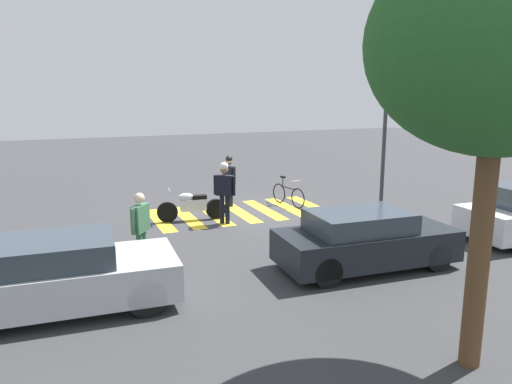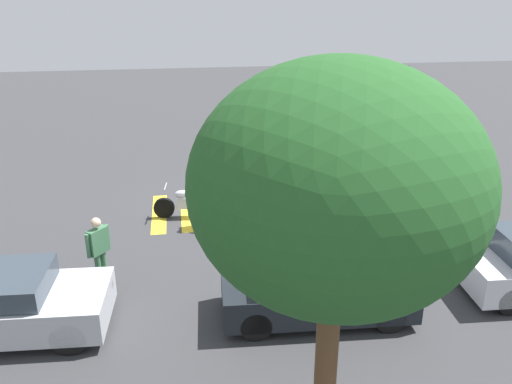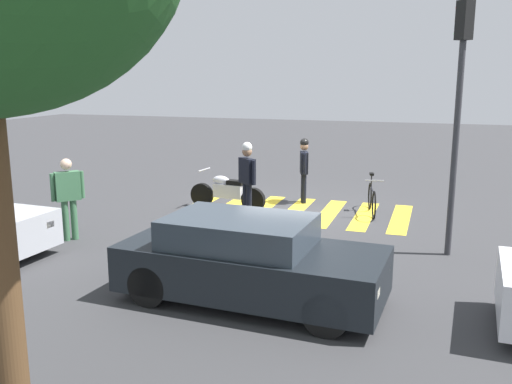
# 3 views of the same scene
# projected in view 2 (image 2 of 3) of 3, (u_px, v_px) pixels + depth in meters

# --- Properties ---
(ground_plane) EXTENTS (60.00, 60.00, 0.00)m
(ground_plane) POSITION_uv_depth(u_px,v_px,m) (244.00, 209.00, 17.17)
(ground_plane) COLOR #38383A
(police_motorcycle) EXTENTS (2.17, 0.62, 1.04)m
(police_motorcycle) POSITION_uv_depth(u_px,v_px,m) (189.00, 203.00, 16.40)
(police_motorcycle) COLOR black
(police_motorcycle) RESTS_ON ground_plane
(leaning_bicycle) EXTENTS (0.52, 1.76, 1.02)m
(leaning_bicycle) POSITION_uv_depth(u_px,v_px,m) (302.00, 191.00, 17.55)
(leaning_bicycle) COLOR black
(leaning_bicycle) RESTS_ON ground_plane
(officer_on_foot) EXTENTS (0.34, 0.65, 1.81)m
(officer_on_foot) POSITION_uv_depth(u_px,v_px,m) (240.00, 168.00, 17.69)
(officer_on_foot) COLOR black
(officer_on_foot) RESTS_ON ground_plane
(officer_by_motorcycle) EXTENTS (0.56, 0.50, 1.91)m
(officer_by_motorcycle) POSITION_uv_depth(u_px,v_px,m) (217.00, 191.00, 15.56)
(officer_by_motorcycle) COLOR black
(officer_by_motorcycle) RESTS_ON ground_plane
(pedestrian_bystander) EXTENTS (0.48, 0.56, 1.78)m
(pedestrian_bystander) POSITION_uv_depth(u_px,v_px,m) (99.00, 247.00, 12.49)
(pedestrian_bystander) COLOR #3F724C
(pedestrian_bystander) RESTS_ON ground_plane
(crosswalk_stripes) EXTENTS (5.85, 3.02, 0.01)m
(crosswalk_stripes) POSITION_uv_depth(u_px,v_px,m) (244.00, 208.00, 17.17)
(crosswalk_stripes) COLOR yellow
(crosswalk_stripes) RESTS_ON ground_plane
(car_black_suv) EXTENTS (4.20, 1.95, 1.34)m
(car_black_suv) POSITION_uv_depth(u_px,v_px,m) (315.00, 288.00, 11.52)
(car_black_suv) COLOR black
(car_black_suv) RESTS_ON ground_plane
(car_silver_sedan) EXTENTS (4.21, 2.09, 1.38)m
(car_silver_sedan) POSITION_uv_depth(u_px,v_px,m) (4.00, 304.00, 10.92)
(car_silver_sedan) COLOR black
(car_silver_sedan) RESTS_ON ground_plane
(traffic_light_pole) EXTENTS (0.34, 0.34, 4.83)m
(traffic_light_pole) POSITION_uv_depth(u_px,v_px,m) (397.00, 128.00, 14.13)
(traffic_light_pole) COLOR #38383D
(traffic_light_pole) RESTS_ON ground_plane
(street_tree_mid) EXTENTS (3.52, 3.52, 6.12)m
(street_tree_mid) POSITION_uv_depth(u_px,v_px,m) (337.00, 188.00, 6.22)
(street_tree_mid) COLOR brown
(street_tree_mid) RESTS_ON ground_plane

